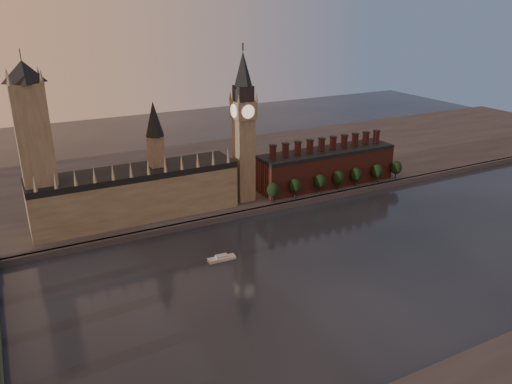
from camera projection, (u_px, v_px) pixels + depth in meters
The scene contains 14 objects.
ground at pixel (320, 277), 261.00m from camera, with size 900.00×900.00×0.00m, color black.
north_bank at pixel (196, 176), 407.91m from camera, with size 900.00×182.00×4.00m.
palace_of_westminster at pixel (137, 191), 320.72m from camera, with size 130.00×30.30×74.00m.
victoria_tower at pixel (35, 145), 283.47m from camera, with size 24.00×24.00×108.00m.
big_ben at pixel (244, 126), 336.47m from camera, with size 15.00×15.00×107.00m.
chimney_block at pixel (326, 167), 380.58m from camera, with size 110.00×25.00×37.00m.
embankment_tree_0 at pixel (273, 190), 345.58m from camera, with size 8.60×8.60×14.88m.
embankment_tree_1 at pixel (295, 186), 353.22m from camera, with size 8.60×8.60×14.88m.
embankment_tree_2 at pixel (320, 181), 362.20m from camera, with size 8.60×8.60×14.88m.
embankment_tree_3 at pixel (338, 178), 369.97m from camera, with size 8.60×8.60×14.88m.
embankment_tree_4 at pixel (356, 174), 376.68m from camera, with size 8.60×8.60×14.88m.
embankment_tree_5 at pixel (377, 171), 384.48m from camera, with size 8.60×8.60×14.88m.
embankment_tree_6 at pixel (396, 168), 392.66m from camera, with size 8.60×8.60×14.88m.
river_boat at pixel (222, 258), 278.25m from camera, with size 15.99×5.35×3.15m.
Camera 1 is at (-135.65, -186.77, 134.09)m, focal length 35.00 mm.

